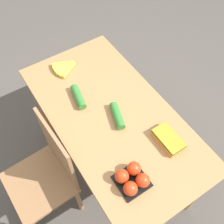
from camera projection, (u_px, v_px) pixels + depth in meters
name	position (u px, v px, depth m)	size (l,w,h in m)	color
ground_plane	(112.00, 164.00, 2.31)	(12.00, 12.00, 0.00)	#4C4742
dining_table	(112.00, 124.00, 1.77)	(1.37, 0.71, 0.78)	#9E7044
chair	(47.00, 175.00, 1.74)	(0.44, 0.42, 0.94)	#8E6642
banana_bunch	(65.00, 67.00, 1.88)	(0.17, 0.17, 0.03)	brown
tomato_pack	(132.00, 179.00, 1.39)	(0.17, 0.17, 0.09)	black
carrot_bag	(168.00, 139.00, 1.54)	(0.20, 0.11, 0.05)	orange
cucumber_near	(117.00, 116.00, 1.63)	(0.19, 0.10, 0.05)	#2D702D
cucumber_far	(78.00, 97.00, 1.72)	(0.19, 0.09, 0.05)	#2D702D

